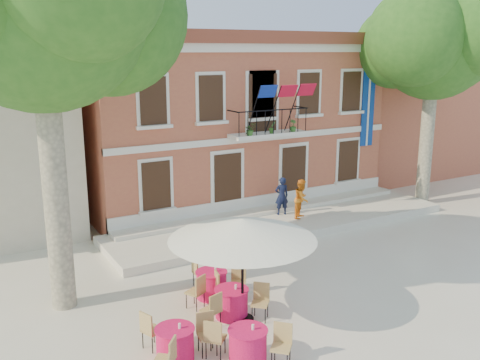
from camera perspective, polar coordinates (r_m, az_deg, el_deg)
The scene contains 13 objects.
ground at distance 16.78m, azimuth 7.43°, elevation -10.16°, with size 90.00×90.00×0.00m, color beige.
main_building at distance 25.07m, azimuth -2.54°, elevation 6.86°, with size 13.50×9.59×7.50m.
neighbor_east at distance 33.11m, azimuth 15.53°, elevation 7.06°, with size 9.40×9.40×6.40m.
terrace at distance 21.15m, azimuth 4.57°, elevation -4.55°, with size 14.00×3.40×0.30m, color silver.
plane_tree_west at distance 14.17m, azimuth -20.62°, elevation 17.34°, with size 5.42×5.42×10.65m.
plane_tree_east at distance 24.70m, azimuth 20.03°, elevation 13.44°, with size 4.83×4.83×9.48m.
patio_umbrella at distance 13.17m, azimuth 0.27°, elevation -5.31°, with size 3.69×3.69×2.74m.
pedestrian_navy at distance 21.47m, azimuth 4.47°, elevation -1.71°, with size 0.56×0.37×1.54m, color black.
pedestrian_orange at distance 21.13m, azimuth 6.60°, elevation -1.99°, with size 0.75×0.59×1.55m, color orange.
cafe_table_0 at distance 12.37m, azimuth 0.83°, elevation -17.09°, with size 1.65×1.66×0.95m.
cafe_table_1 at distance 12.50m, azimuth -6.95°, elevation -16.81°, with size 1.76×1.84×0.95m.
cafe_table_3 at distance 14.17m, azimuth -0.91°, elevation -12.81°, with size 1.83×1.79×0.95m.
cafe_table_4 at distance 15.20m, azimuth -3.06°, elevation -10.91°, with size 1.87×1.66×0.95m.
Camera 1 is at (-9.43, -12.13, 6.75)m, focal length 40.00 mm.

